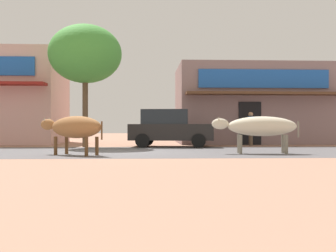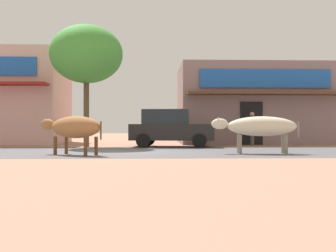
{
  "view_description": "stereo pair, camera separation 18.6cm",
  "coord_description": "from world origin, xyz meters",
  "px_view_note": "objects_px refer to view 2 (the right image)",
  "views": [
    {
      "loc": [
        0.91,
        -14.8,
        0.9
      ],
      "look_at": [
        1.65,
        0.18,
        0.92
      ],
      "focal_mm": 44.35,
      "sensor_mm": 36.0,
      "label": 1
    },
    {
      "loc": [
        1.1,
        -14.81,
        0.9
      ],
      "look_at": [
        1.65,
        0.18,
        0.92
      ],
      "focal_mm": 44.35,
      "sensor_mm": 36.0,
      "label": 2
    }
  ],
  "objects_px": {
    "cow_near_brown": "(74,127)",
    "cow_far_dark": "(260,127)",
    "parked_hatchback_car": "(171,128)",
    "pedestrian_by_shop": "(252,126)",
    "roadside_tree": "(86,54)"
  },
  "relations": [
    {
      "from": "parked_hatchback_car",
      "to": "cow_far_dark",
      "type": "height_order",
      "value": "parked_hatchback_car"
    },
    {
      "from": "parked_hatchback_car",
      "to": "pedestrian_by_shop",
      "type": "xyz_separation_m",
      "value": [
        3.85,
        0.88,
        0.08
      ]
    },
    {
      "from": "cow_near_brown",
      "to": "pedestrian_by_shop",
      "type": "height_order",
      "value": "pedestrian_by_shop"
    },
    {
      "from": "roadside_tree",
      "to": "cow_far_dark",
      "type": "distance_m",
      "value": 8.69
    },
    {
      "from": "roadside_tree",
      "to": "parked_hatchback_car",
      "type": "distance_m",
      "value": 4.94
    },
    {
      "from": "pedestrian_by_shop",
      "to": "parked_hatchback_car",
      "type": "bearing_deg",
      "value": -167.07
    },
    {
      "from": "parked_hatchback_car",
      "to": "cow_near_brown",
      "type": "distance_m",
      "value": 6.15
    },
    {
      "from": "cow_near_brown",
      "to": "cow_far_dark",
      "type": "distance_m",
      "value": 6.03
    },
    {
      "from": "roadside_tree",
      "to": "cow_near_brown",
      "type": "height_order",
      "value": "roadside_tree"
    },
    {
      "from": "roadside_tree",
      "to": "cow_near_brown",
      "type": "xyz_separation_m",
      "value": [
        0.46,
        -5.32,
        -3.21
      ]
    },
    {
      "from": "cow_near_brown",
      "to": "cow_far_dark",
      "type": "relative_size",
      "value": 0.81
    },
    {
      "from": "cow_near_brown",
      "to": "roadside_tree",
      "type": "bearing_deg",
      "value": 94.96
    },
    {
      "from": "parked_hatchback_car",
      "to": "pedestrian_by_shop",
      "type": "relative_size",
      "value": 2.42
    },
    {
      "from": "roadside_tree",
      "to": "cow_near_brown",
      "type": "distance_m",
      "value": 6.23
    },
    {
      "from": "parked_hatchback_car",
      "to": "cow_far_dark",
      "type": "xyz_separation_m",
      "value": [
        2.75,
        -4.75,
        0.05
      ]
    }
  ]
}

